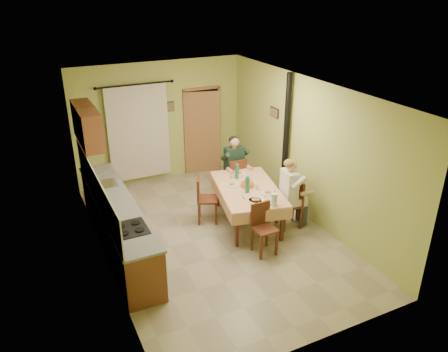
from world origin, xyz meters
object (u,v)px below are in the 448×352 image
chair_near (264,238)px  man_right (291,185)px  chair_far (235,186)px  dining_table (248,205)px  chair_right (289,213)px  stove_flue (285,158)px  man_far (235,161)px  chair_left (207,208)px

chair_near → man_right: bearing=-148.5°
chair_far → chair_near: size_ratio=1.04×
dining_table → chair_far: size_ratio=2.15×
chair_near → man_right: size_ratio=0.67×
chair_right → man_right: size_ratio=0.69×
man_right → stove_flue: bearing=-18.6°
man_right → man_far: bearing=22.0°
chair_far → man_right: (0.40, -1.53, 0.59)m
chair_near → man_right: man_right is taller
chair_right → man_far: bearing=22.5°
chair_right → chair_left: (-1.37, 0.89, -0.00)m
chair_right → man_right: bearing=90.0°
chair_left → man_far: bearing=149.4°
chair_left → man_right: man_right is taller
chair_left → stove_flue: size_ratio=0.34×
dining_table → stove_flue: stove_flue is taller
man_far → stove_flue: (0.84, -0.64, 0.15)m
dining_table → chair_left: 0.81m
chair_near → stove_flue: (1.34, 1.48, 0.74)m
chair_near → chair_left: bearing=-73.9°
chair_left → man_right: bearing=81.5°
chair_far → man_right: man_right is taller
dining_table → chair_left: chair_left is taller
chair_right → stove_flue: stove_flue is taller
chair_far → stove_flue: stove_flue is taller
dining_table → man_right: 0.96m
chair_far → chair_right: 1.59m
chair_near → chair_left: 1.53m
chair_near → man_far: man_far is taller
man_far → man_right: 1.60m
stove_flue → chair_far: bearing=143.3°
stove_flue → chair_left: bearing=-179.5°
chair_near → chair_left: chair_left is taller
dining_table → chair_right: bearing=-24.0°
chair_far → man_right: size_ratio=0.69×
dining_table → chair_left: size_ratio=2.19×
chair_near → chair_left: (-0.45, 1.46, 0.00)m
chair_near → chair_right: (0.92, 0.57, 0.00)m
dining_table → chair_far: bearing=89.0°
chair_far → chair_left: 1.15m
chair_near → stove_flue: size_ratio=0.33×
dining_table → man_far: man_far is taller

